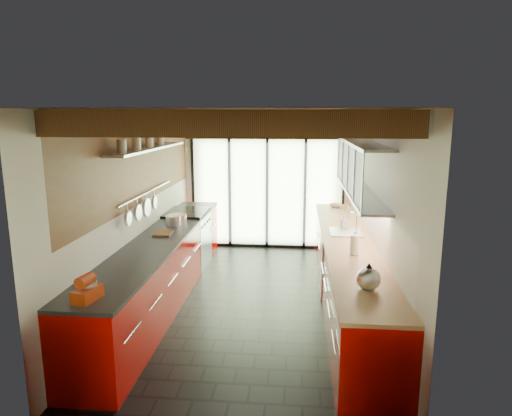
% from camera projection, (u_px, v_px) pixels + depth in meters
% --- Properties ---
extents(ground, '(5.50, 5.50, 0.00)m').
position_uv_depth(ground, '(253.00, 302.00, 6.35)').
color(ground, black).
rests_on(ground, ground).
extents(room_shell, '(5.50, 5.50, 5.50)m').
position_uv_depth(room_shell, '(253.00, 184.00, 6.01)').
color(room_shell, silver).
rests_on(room_shell, ground).
extents(ceiling_beams, '(3.14, 5.06, 4.90)m').
position_uv_depth(ceiling_beams, '(256.00, 121.00, 6.22)').
color(ceiling_beams, '#593316').
rests_on(ceiling_beams, ground).
extents(glass_door, '(2.95, 0.10, 2.90)m').
position_uv_depth(glass_door, '(267.00, 163.00, 8.64)').
color(glass_door, '#C6EAAD').
rests_on(glass_door, ground).
extents(left_counter, '(0.68, 5.00, 0.92)m').
position_uv_depth(left_counter, '(163.00, 267.00, 6.37)').
color(left_counter, '#AC0400').
rests_on(left_counter, ground).
extents(range_stove, '(0.66, 0.90, 0.97)m').
position_uv_depth(range_stove, '(187.00, 239.00, 7.78)').
color(range_stove, silver).
rests_on(range_stove, ground).
extents(right_counter, '(0.68, 5.00, 0.92)m').
position_uv_depth(right_counter, '(347.00, 273.00, 6.14)').
color(right_counter, '#AC0400').
rests_on(right_counter, ground).
extents(sink_assembly, '(0.45, 0.52, 0.43)m').
position_uv_depth(sink_assembly, '(347.00, 230.00, 6.43)').
color(sink_assembly, silver).
rests_on(sink_assembly, right_counter).
extents(upper_cabinets_right, '(0.34, 3.00, 3.00)m').
position_uv_depth(upper_cabinets_right, '(361.00, 168.00, 6.14)').
color(upper_cabinets_right, silver).
rests_on(upper_cabinets_right, ground).
extents(left_wall_fixtures, '(0.28, 2.60, 0.96)m').
position_uv_depth(left_wall_fixtures, '(148.00, 165.00, 6.24)').
color(left_wall_fixtures, silver).
rests_on(left_wall_fixtures, ground).
extents(stand_mixer, '(0.21, 0.30, 0.25)m').
position_uv_depth(stand_mixer, '(87.00, 290.00, 4.07)').
color(stand_mixer, '#BE390F').
rests_on(stand_mixer, left_counter).
extents(pot_large, '(0.30, 0.30, 0.15)m').
position_uv_depth(pot_large, '(173.00, 220.00, 6.86)').
color(pot_large, silver).
rests_on(pot_large, left_counter).
extents(pot_small, '(0.38, 0.38, 0.11)m').
position_uv_depth(pot_small, '(177.00, 218.00, 7.07)').
color(pot_small, silver).
rests_on(pot_small, left_counter).
extents(cutting_board, '(0.25, 0.34, 0.03)m').
position_uv_depth(cutting_board, '(163.00, 233.00, 6.34)').
color(cutting_board, brown).
rests_on(cutting_board, left_counter).
extents(kettle, '(0.30, 0.32, 0.27)m').
position_uv_depth(kettle, '(369.00, 277.00, 4.32)').
color(kettle, silver).
rests_on(kettle, right_counter).
extents(paper_towel, '(0.11, 0.11, 0.28)m').
position_uv_depth(paper_towel, '(355.00, 245.00, 5.40)').
color(paper_towel, white).
rests_on(paper_towel, right_counter).
extents(soap_bottle, '(0.10, 0.10, 0.19)m').
position_uv_depth(soap_bottle, '(344.00, 222.00, 6.68)').
color(soap_bottle, silver).
rests_on(soap_bottle, right_counter).
extents(bowl, '(0.28, 0.28, 0.05)m').
position_uv_depth(bowl, '(335.00, 205.00, 8.24)').
color(bowl, silver).
rests_on(bowl, right_counter).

